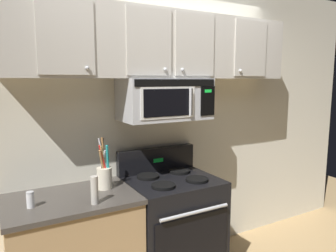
{
  "coord_description": "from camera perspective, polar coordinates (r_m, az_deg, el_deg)",
  "views": [
    {
      "loc": [
        -1.31,
        -1.83,
        1.74
      ],
      "look_at": [
        0.0,
        0.49,
        1.35
      ],
      "focal_mm": 33.95,
      "sensor_mm": 36.0,
      "label": 1
    }
  ],
  "objects": [
    {
      "name": "salt_shaker",
      "position": [
        2.34,
        -23.49,
        -12.05
      ],
      "size": [
        0.05,
        0.05,
        0.11
      ],
      "color": "white",
      "rests_on": "counter_segment"
    },
    {
      "name": "back_wall",
      "position": [
        2.95,
        -2.86,
        0.73
      ],
      "size": [
        5.2,
        0.1,
        2.7
      ],
      "primitive_type": "cube",
      "color": "silver",
      "rests_on": "ground_plane"
    },
    {
      "name": "over_range_microwave",
      "position": [
        2.71,
        -0.53,
        4.85
      ],
      "size": [
        0.76,
        0.43,
        0.35
      ],
      "color": "#B7BABF"
    },
    {
      "name": "stove_range",
      "position": [
        2.9,
        0.67,
        -17.69
      ],
      "size": [
        0.76,
        0.69,
        1.12
      ],
      "color": "black",
      "rests_on": "ground_plane"
    },
    {
      "name": "upper_cabinets",
      "position": [
        2.75,
        -0.86,
        14.28
      ],
      "size": [
        2.5,
        0.36,
        0.55
      ],
      "color": "#BCB7AD"
    },
    {
      "name": "utensil_crock_cream",
      "position": [
        2.53,
        -11.36,
        -8.53
      ],
      "size": [
        0.12,
        0.12,
        0.4
      ],
      "color": "beige",
      "rests_on": "counter_segment"
    },
    {
      "name": "pepper_mill",
      "position": [
        2.25,
        -13.06,
        -11.15
      ],
      "size": [
        0.05,
        0.05,
        0.19
      ],
      "primitive_type": "cylinder",
      "color": "#B7B2A8",
      "rests_on": "counter_segment"
    }
  ]
}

